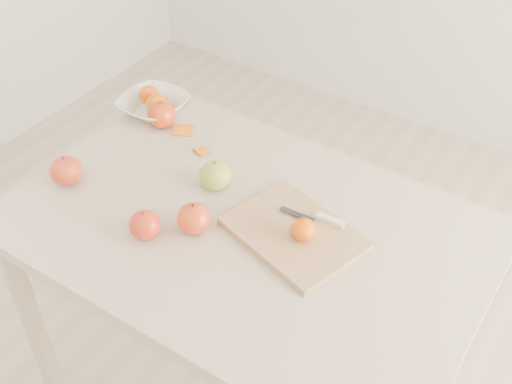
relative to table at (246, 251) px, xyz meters
The scene contains 14 objects.
table is the anchor object (origin of this frame).
cutting_board 0.17m from the table, 13.74° to the left, with size 0.32×0.23×0.02m, color #A98554.
board_tangerine 0.21m from the table, ahead, with size 0.06×0.06×0.05m, color #DF4A07.
fruit_bowl 0.60m from the table, 153.34° to the left, with size 0.20×0.20×0.05m, color white.
bowl_tangerine_near 0.63m from the table, 153.55° to the left, with size 0.06×0.06×0.06m, color #D15907.
bowl_tangerine_far 0.57m from the table, 153.33° to the left, with size 0.07×0.07×0.06m, color #E55E08.
orange_peel_a 0.45m from the table, 149.09° to the left, with size 0.06×0.04×0.00m, color orange.
orange_peel_b 0.34m from the table, 146.63° to the left, with size 0.04×0.04×0.00m, color orange.
paring_knife 0.23m from the table, 30.47° to the left, with size 0.17×0.05×0.01m.
apple_green 0.22m from the table, 152.60° to the left, with size 0.09×0.09×0.08m, color olive.
apple_red_a 0.52m from the table, 154.02° to the left, with size 0.09×0.09×0.08m, color #9E1205.
apple_red_c 0.28m from the table, 136.85° to the right, with size 0.08×0.08×0.07m, color maroon.
apple_red_d 0.53m from the table, 165.59° to the right, with size 0.09×0.09×0.08m, color #9E120B.
apple_red_e 0.19m from the table, 137.18° to the right, with size 0.09×0.09×0.08m, color #9F1502.
Camera 1 is at (0.67, -0.97, 1.87)m, focal length 45.00 mm.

